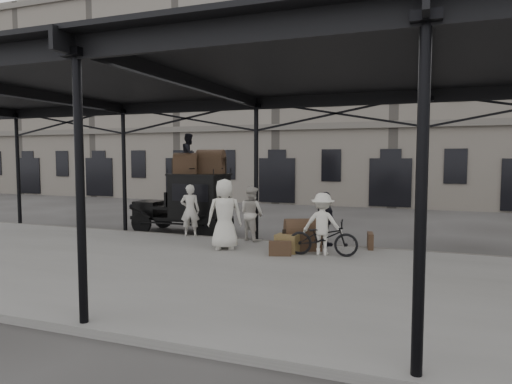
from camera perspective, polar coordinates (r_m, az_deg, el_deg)
ground at (r=12.83m, az=-3.15°, el=-8.09°), size 120.00×120.00×0.00m
platform at (r=11.06m, az=-7.40°, el=-9.76°), size 28.00×8.00×0.15m
canopy at (r=11.12m, az=-6.94°, el=13.80°), size 22.50×9.00×4.74m
building_frontage at (r=30.19m, az=11.03°, el=12.38°), size 64.00×8.00×14.00m
taxi at (r=16.63m, az=-8.01°, el=-1.06°), size 3.65×1.55×2.18m
porter_left at (r=15.25m, az=-8.24°, el=-2.28°), size 0.74×0.62×1.72m
porter_midleft at (r=14.33m, az=-0.54°, el=-2.69°), size 1.03×0.95×1.71m
porter_centre at (r=13.00m, az=-3.94°, el=-2.77°), size 1.16×1.00×2.01m
porter_official at (r=13.62m, az=8.69°, el=-3.34°), size 0.91×0.97×1.60m
porter_right at (r=12.35m, az=8.32°, el=-3.98°), size 1.09×0.64×1.67m
bicycle at (r=12.32m, az=8.37°, el=-5.66°), size 1.91×0.88×0.97m
porter_roof at (r=16.48m, az=-8.33°, el=4.78°), size 0.62×0.75×1.43m
steamer_trunk_roof_near at (r=16.38m, az=-8.73°, el=3.35°), size 0.95×0.74×0.62m
steamer_trunk_roof_far at (r=16.43m, az=-5.67°, el=3.55°), size 1.04×0.72×0.71m
steamer_trunk_platform at (r=13.02m, az=5.83°, el=-5.59°), size 1.17×0.99×0.74m
wicker_hamper at (r=12.64m, az=3.90°, el=-6.44°), size 0.64×0.50×0.50m
suitcase_upright at (r=13.56m, az=14.09°, el=-5.93°), size 0.25×0.62×0.45m
suitcase_flat at (r=12.21m, az=3.02°, el=-7.06°), size 0.62×0.32×0.40m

